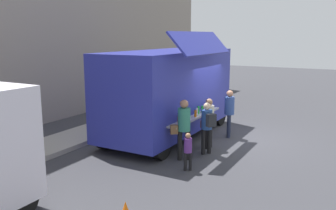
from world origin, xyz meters
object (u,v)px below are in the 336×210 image
object	(u,v)px
customer_front_ordering	(208,119)
customer_mid_with_backpack	(207,123)
trash_bin	(168,99)
child_near_queue	(188,148)
customer_extra_browsing	(229,109)
food_truck_main	(170,90)
customer_rear_waiting	(183,125)

from	to	relation	value
customer_front_ordering	customer_mid_with_backpack	bearing A→B (deg)	121.58
customer_front_ordering	customer_mid_with_backpack	size ratio (longest dim) A/B	1.01
trash_bin	customer_front_ordering	bearing A→B (deg)	-139.32
customer_front_ordering	child_near_queue	size ratio (longest dim) A/B	1.55
customer_front_ordering	customer_mid_with_backpack	xyz separation A→B (m)	(-0.57, -0.20, 0.02)
customer_extra_browsing	customer_front_ordering	bearing A→B (deg)	67.66
customer_front_ordering	food_truck_main	bearing A→B (deg)	-9.29
trash_bin	customer_mid_with_backpack	world-z (taller)	customer_mid_with_backpack
customer_extra_browsing	child_near_queue	xyz separation A→B (m)	(-3.64, -0.13, -0.38)
customer_front_ordering	customer_rear_waiting	bearing A→B (deg)	93.77
customer_extra_browsing	child_near_queue	distance (m)	3.67
food_truck_main	customer_extra_browsing	world-z (taller)	food_truck_main
trash_bin	customer_rear_waiting	xyz separation A→B (m)	(-6.18, -3.92, 0.57)
customer_mid_with_backpack	customer_extra_browsing	world-z (taller)	customer_extra_browsing
customer_mid_with_backpack	child_near_queue	bearing A→B (deg)	128.60
trash_bin	customer_front_ordering	xyz separation A→B (m)	(-4.80, -4.13, 0.47)
customer_mid_with_backpack	child_near_queue	xyz separation A→B (m)	(-1.51, -0.08, -0.35)
food_truck_main	customer_front_ordering	distance (m)	2.07
customer_mid_with_backpack	customer_rear_waiting	bearing A→B (deg)	98.77
customer_front_ordering	child_near_queue	bearing A→B (deg)	110.02
customer_rear_waiting	food_truck_main	bearing A→B (deg)	0.04
food_truck_main	trash_bin	distance (m)	4.84
customer_rear_waiting	child_near_queue	xyz separation A→B (m)	(-0.70, -0.49, -0.44)
customer_mid_with_backpack	customer_rear_waiting	size ratio (longest dim) A/B	0.89
trash_bin	customer_rear_waiting	size ratio (longest dim) A/B	0.55
trash_bin	customer_extra_browsing	bearing A→B (deg)	-127.18
food_truck_main	trash_bin	world-z (taller)	food_truck_main
food_truck_main	child_near_queue	size ratio (longest dim) A/B	5.81
trash_bin	child_near_queue	size ratio (longest dim) A/B	0.94
customer_rear_waiting	child_near_queue	bearing A→B (deg)	177.45
customer_front_ordering	customer_extra_browsing	world-z (taller)	customer_extra_browsing
child_near_queue	customer_front_ordering	bearing A→B (deg)	-29.34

